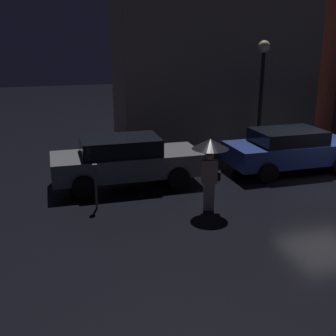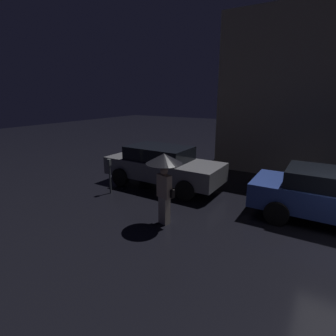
% 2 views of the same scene
% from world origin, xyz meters
% --- Properties ---
extents(ground_plane, '(60.00, 60.00, 0.00)m').
position_xyz_m(ground_plane, '(0.00, 0.00, 0.00)').
color(ground_plane, black).
extents(building_facade_left, '(8.38, 3.00, 6.73)m').
position_xyz_m(building_facade_left, '(-1.38, 6.50, 3.37)').
color(building_facade_left, gray).
rests_on(building_facade_left, ground).
extents(parked_car_grey, '(4.52, 1.94, 1.50)m').
position_xyz_m(parked_car_grey, '(-6.31, 1.53, 0.79)').
color(parked_car_grey, slate).
rests_on(parked_car_grey, ground).
extents(parked_car_blue, '(4.36, 2.01, 1.44)m').
position_xyz_m(parked_car_blue, '(-0.70, 1.32, 0.76)').
color(parked_car_blue, navy).
rests_on(parked_car_blue, ground).
extents(pedestrian_with_umbrella, '(0.94, 0.94, 1.94)m').
position_xyz_m(pedestrian_with_umbrella, '(-4.60, -1.07, 1.51)').
color(pedestrian_with_umbrella, beige).
rests_on(pedestrian_with_umbrella, ground).
extents(parking_meter, '(0.12, 0.10, 1.24)m').
position_xyz_m(parking_meter, '(-7.43, -0.13, 0.77)').
color(parking_meter, '#4C5154').
rests_on(parking_meter, ground).
extents(street_lamp_near, '(0.45, 0.45, 4.26)m').
position_xyz_m(street_lamp_near, '(-0.56, 3.80, 3.06)').
color(street_lamp_near, black).
rests_on(street_lamp_near, ground).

